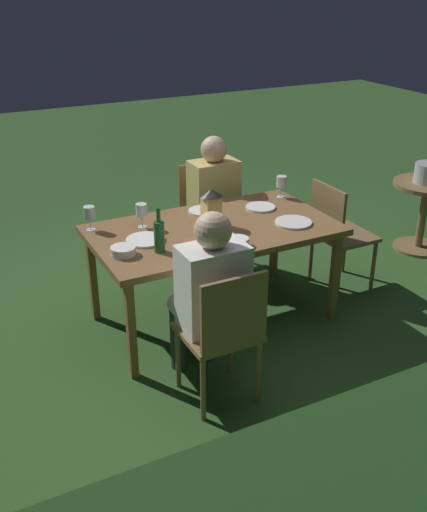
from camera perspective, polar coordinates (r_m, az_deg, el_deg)
name	(u,v)px	position (r m, az deg, el deg)	size (l,w,h in m)	color
ground_plane	(214,318)	(4.45, 0.00, -5.90)	(16.00, 16.00, 0.00)	#2D5123
dining_table	(214,235)	(4.14, 0.00, 2.03)	(1.67, 0.93, 0.72)	brown
chair_side_right_b	(224,331)	(3.40, 0.98, -7.07)	(0.42, 0.40, 0.87)	brown
person_in_cream	(208,292)	(3.47, -0.52, -3.41)	(0.38, 0.47, 1.15)	white
chair_head_near	(338,231)	(4.76, 11.67, 2.33)	(0.40, 0.42, 0.87)	brown
chair_side_left_a	(207,211)	(5.07, -0.65, 4.32)	(0.42, 0.40, 0.87)	brown
person_in_mustard	(217,201)	(4.86, 0.38, 5.25)	(0.38, 0.47, 1.15)	tan
lantern_centerpiece	(212,205)	(4.09, -0.18, 4.81)	(0.15, 0.15, 0.27)	black
green_bottle_on_table	(159,235)	(3.73, -5.16, 1.95)	(0.07, 0.07, 0.29)	#1E5B2D
wine_glass_a	(89,214)	(4.11, -11.67, 3.93)	(0.08, 0.08, 0.17)	silver
wine_glass_b	(141,211)	(4.11, -6.84, 4.24)	(0.08, 0.08, 0.17)	silver
wine_glass_c	(281,183)	(4.68, 6.45, 6.92)	(0.08, 0.08, 0.17)	silver
plate_a	(261,207)	(4.47, 4.48, 4.64)	(0.22, 0.22, 0.01)	white
plate_b	(293,222)	(4.22, 7.58, 3.18)	(0.26, 0.26, 0.01)	silver
plate_c	(203,211)	(4.39, -1.00, 4.30)	(0.21, 0.21, 0.01)	white
plate_d	(145,240)	(3.93, -6.48, 1.55)	(0.25, 0.25, 0.01)	white
bowl_olives	(193,246)	(3.76, -2.00, 0.97)	(0.13, 0.13, 0.06)	#9E5138
bowl_bread	(123,251)	(3.74, -8.57, 0.51)	(0.16, 0.16, 0.05)	silver
bowl_salad	(238,242)	(3.83, 2.30, 1.36)	(0.14, 0.14, 0.05)	silver
side_table	(424,205)	(5.70, 19.35, 4.62)	(0.59, 0.59, 0.63)	brown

